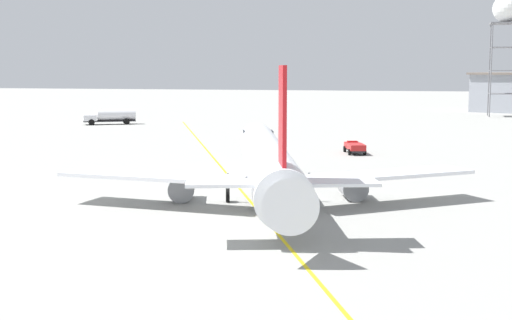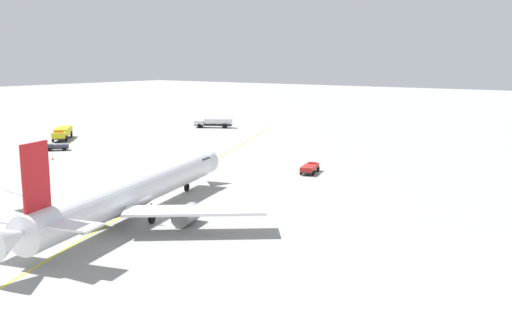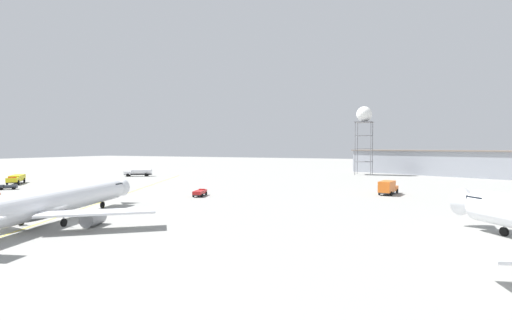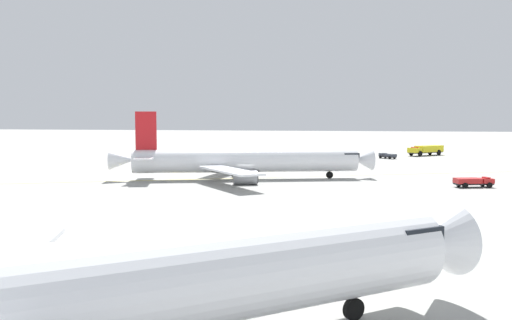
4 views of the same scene
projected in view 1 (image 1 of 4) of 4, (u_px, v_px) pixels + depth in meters
name	position (u px, v px, depth m)	size (l,w,h in m)	color
ground_plane	(282.00, 198.00, 58.87)	(600.00, 600.00, 0.00)	gray
airliner_main	(268.00, 165.00, 58.12)	(40.42, 31.30, 10.58)	white
ops_pickup_truck	(355.00, 147.00, 89.85)	(5.54, 3.29, 1.41)	#232326
fuel_tanker_truck	(111.00, 116.00, 137.46)	(6.88, 9.62, 2.87)	#232326
radar_tower	(506.00, 15.00, 157.76)	(6.57, 6.57, 26.32)	slate
taxiway_centreline	(242.00, 191.00, 62.12)	(154.03, 65.74, 0.01)	yellow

